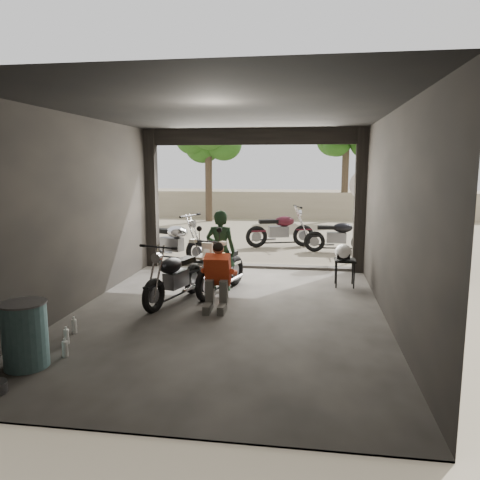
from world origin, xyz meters
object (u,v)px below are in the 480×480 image
(main_bike, at_px, (221,265))
(sign_post, at_px, (364,200))
(rider, at_px, (221,251))
(mechanic, at_px, (217,278))
(left_bike, at_px, (175,272))
(outside_bike_a, at_px, (173,238))
(oil_drum, at_px, (25,336))
(outside_bike_c, at_px, (338,233))
(outside_bike_b, at_px, (280,227))
(stool, at_px, (345,263))
(helmet, at_px, (343,252))

(main_bike, bearing_deg, sign_post, 66.57)
(rider, relative_size, mechanic, 1.44)
(main_bike, xyz_separation_m, left_bike, (-0.69, -0.73, -0.00))
(outside_bike_a, height_order, oil_drum, outside_bike_a)
(main_bike, relative_size, oil_drum, 2.05)
(outside_bike_c, xyz_separation_m, sign_post, (0.55, -1.00, 0.98))
(left_bike, height_order, oil_drum, left_bike)
(left_bike, distance_m, oil_drum, 3.03)
(left_bike, relative_size, outside_bike_b, 0.90)
(rider, xyz_separation_m, sign_post, (3.01, 3.39, 0.75))
(mechanic, relative_size, stool, 1.94)
(helmet, bearing_deg, oil_drum, -126.80)
(rider, bearing_deg, mechanic, 101.06)
(rider, xyz_separation_m, mechanic, (0.17, -1.24, -0.24))
(outside_bike_a, relative_size, oil_drum, 2.28)
(outside_bike_a, distance_m, outside_bike_b, 3.63)
(outside_bike_b, xyz_separation_m, sign_post, (2.19, -1.64, 0.93))
(outside_bike_b, height_order, stool, outside_bike_b)
(outside_bike_c, bearing_deg, main_bike, 150.86)
(oil_drum, bearing_deg, sign_post, 57.12)
(rider, bearing_deg, outside_bike_b, -96.09)
(outside_bike_b, height_order, outside_bike_c, outside_bike_b)
(outside_bike_c, relative_size, mechanic, 1.50)
(helmet, distance_m, oil_drum, 5.89)
(main_bike, relative_size, sign_post, 0.72)
(outside_bike_a, height_order, helmet, outside_bike_a)
(main_bike, height_order, outside_bike_b, outside_bike_b)
(outside_bike_a, height_order, rider, rider)
(left_bike, height_order, mechanic, left_bike)
(outside_bike_a, xyz_separation_m, mechanic, (1.81, -3.60, -0.07))
(left_bike, distance_m, mechanic, 0.87)
(left_bike, relative_size, sign_post, 0.71)
(left_bike, distance_m, rider, 1.14)
(helmet, bearing_deg, mechanic, -134.63)
(main_bike, xyz_separation_m, outside_bike_c, (2.42, 4.57, 0.00))
(stool, bearing_deg, main_bike, -161.16)
(main_bike, height_order, outside_bike_c, outside_bike_c)
(outside_bike_a, xyz_separation_m, sign_post, (4.65, 1.02, 0.92))
(outside_bike_a, relative_size, helmet, 5.31)
(outside_bike_a, bearing_deg, oil_drum, -158.92)
(rider, distance_m, helmet, 2.40)
(outside_bike_b, distance_m, sign_post, 2.88)
(outside_bike_a, xyz_separation_m, outside_bike_b, (2.46, 2.66, -0.01))
(mechanic, bearing_deg, outside_bike_c, 66.46)
(helmet, bearing_deg, outside_bike_b, 114.24)
(rider, relative_size, sign_post, 0.68)
(main_bike, bearing_deg, outside_bike_a, 139.72)
(outside_bike_b, distance_m, rider, 5.09)
(oil_drum, bearing_deg, stool, 47.66)
(rider, relative_size, oil_drum, 1.95)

